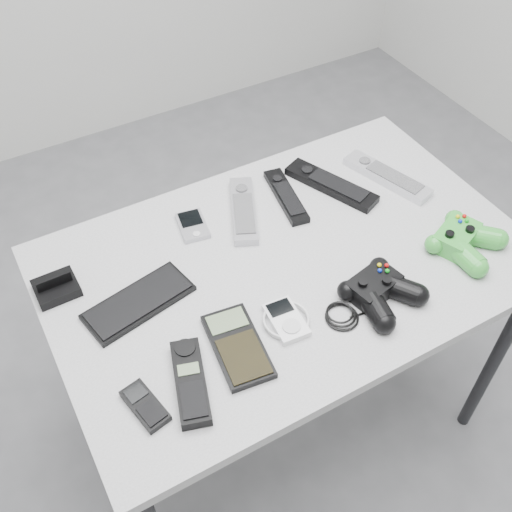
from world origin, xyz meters
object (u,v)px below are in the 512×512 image
pda (193,225)px  remote_silver_b (387,176)px  desk (287,278)px  pda_keyboard (139,302)px  remote_silver_a (243,210)px  remote_black_b (331,184)px  mobile_phone (145,405)px  cordless_handset (190,382)px  controller_black (379,289)px  controller_green (463,239)px  calculator (238,346)px  mp3_player (286,320)px  remote_black_a (286,196)px

pda → remote_silver_b: size_ratio=0.40×
desk → pda_keyboard: (-0.34, 0.05, 0.07)m
pda → remote_silver_a: (0.13, -0.02, 0.00)m
pda → remote_black_b: 0.37m
mobile_phone → cordless_handset: size_ratio=0.58×
controller_black → desk: bearing=108.8°
remote_black_b → controller_green: bearing=-88.4°
calculator → mp3_player: same height
mobile_phone → pda: bearing=42.8°
remote_black_a → mobile_phone: (-0.52, -0.36, -0.00)m
mp3_player → remote_black_b: bearing=48.5°
controller_green → remote_silver_a: bearing=115.6°
remote_black_b → mp3_player: remote_black_b is taller
remote_black_b → cordless_handset: bearing=-170.8°
mp3_player → controller_green: size_ratio=0.62×
controller_green → remote_black_b: bearing=91.9°
mobile_phone → controller_black: size_ratio=0.39×
desk → pda_keyboard: 0.35m
cordless_handset → calculator: (0.12, 0.03, -0.00)m
remote_silver_b → remote_silver_a: bearing=152.6°
pda_keyboard → controller_green: bearing=-27.8°
remote_silver_a → mobile_phone: 0.55m
calculator → pda_keyboard: bearing=130.0°
desk → calculator: 0.27m
desk → cordless_handset: bearing=-150.6°
remote_silver_b → controller_green: 0.27m
remote_black_b → calculator: 0.53m
calculator → remote_silver_b: bearing=32.2°
mobile_phone → remote_black_a: bearing=23.5°
desk → pda_keyboard: size_ratio=4.63×
pda_keyboard → pda: (0.20, 0.15, 0.00)m
remote_black_a → controller_black: bearing=-79.1°
pda_keyboard → cordless_handset: 0.23m
remote_black_b → remote_silver_b: same height
pda → remote_silver_a: 0.13m
remote_silver_a → mp3_player: (-0.08, -0.33, -0.00)m
remote_silver_a → remote_silver_b: (0.38, -0.07, -0.00)m
remote_black_a → mobile_phone: size_ratio=1.92×
mp3_player → pda: bearing=102.6°
remote_silver_b → controller_green: bearing=-107.1°
remote_silver_b → cordless_handset: (-0.69, -0.30, 0.00)m
remote_silver_a → desk: bearing=-60.6°
pda_keyboard → calculator: (0.13, -0.20, 0.00)m
mobile_phone → controller_green: size_ratio=0.62×
remote_silver_b → cordless_handset: size_ratio=1.34×
mp3_player → controller_black: controller_black is taller
pda_keyboard → mp3_player: mp3_player is taller
remote_black_a → remote_black_b: remote_black_b is taller
pda_keyboard → calculator: bearing=-68.8°
mp3_player → controller_black: 0.21m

